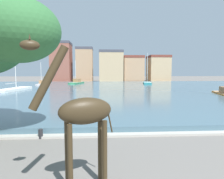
{
  "coord_description": "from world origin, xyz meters",
  "views": [
    {
      "loc": [
        -2.19,
        -1.39,
        3.55
      ],
      "look_at": [
        -1.32,
        13.38,
        2.2
      ],
      "focal_mm": 31.4,
      "sensor_mm": 36.0,
      "label": 1
    }
  ],
  "objects_px": {
    "sailboat_green": "(76,83)",
    "mooring_bollard": "(41,134)",
    "sailboat_white": "(17,90)",
    "giraffe_statue": "(81,114)",
    "sailboat_grey": "(41,85)",
    "sailboat_teal": "(147,84)"
  },
  "relations": [
    {
      "from": "sailboat_grey",
      "to": "mooring_bollard",
      "type": "xyz_separation_m",
      "value": [
        10.79,
        -36.84,
        -0.25
      ]
    },
    {
      "from": "sailboat_grey",
      "to": "mooring_bollard",
      "type": "height_order",
      "value": "sailboat_grey"
    },
    {
      "from": "sailboat_green",
      "to": "sailboat_teal",
      "type": "height_order",
      "value": "sailboat_teal"
    },
    {
      "from": "mooring_bollard",
      "to": "giraffe_statue",
      "type": "bearing_deg",
      "value": -60.63
    },
    {
      "from": "sailboat_white",
      "to": "sailboat_teal",
      "type": "distance_m",
      "value": 30.99
    },
    {
      "from": "sailboat_white",
      "to": "sailboat_green",
      "type": "distance_m",
      "value": 18.9
    },
    {
      "from": "giraffe_statue",
      "to": "sailboat_grey",
      "type": "distance_m",
      "value": 43.67
    },
    {
      "from": "sailboat_grey",
      "to": "sailboat_teal",
      "type": "xyz_separation_m",
      "value": [
        26.16,
        3.18,
        -0.04
      ]
    },
    {
      "from": "giraffe_statue",
      "to": "mooring_bollard",
      "type": "height_order",
      "value": "giraffe_statue"
    },
    {
      "from": "mooring_bollard",
      "to": "sailboat_white",
      "type": "bearing_deg",
      "value": 114.89
    },
    {
      "from": "giraffe_statue",
      "to": "sailboat_grey",
      "type": "xyz_separation_m",
      "value": [
        -13.42,
        41.52,
        -1.81
      ]
    },
    {
      "from": "sailboat_teal",
      "to": "sailboat_green",
      "type": "bearing_deg",
      "value": 176.75
    },
    {
      "from": "sailboat_grey",
      "to": "sailboat_green",
      "type": "bearing_deg",
      "value": 29.22
    },
    {
      "from": "sailboat_green",
      "to": "sailboat_grey",
      "type": "relative_size",
      "value": 0.94
    },
    {
      "from": "giraffe_statue",
      "to": "mooring_bollard",
      "type": "relative_size",
      "value": 9.04
    },
    {
      "from": "sailboat_green",
      "to": "sailboat_teal",
      "type": "xyz_separation_m",
      "value": [
        18.6,
        -1.06,
        -0.11
      ]
    },
    {
      "from": "sailboat_green",
      "to": "mooring_bollard",
      "type": "bearing_deg",
      "value": -85.51
    },
    {
      "from": "sailboat_teal",
      "to": "sailboat_grey",
      "type": "bearing_deg",
      "value": -173.08
    },
    {
      "from": "mooring_bollard",
      "to": "sailboat_grey",
      "type": "bearing_deg",
      "value": 106.32
    },
    {
      "from": "sailboat_grey",
      "to": "mooring_bollard",
      "type": "relative_size",
      "value": 15.68
    },
    {
      "from": "sailboat_grey",
      "to": "sailboat_teal",
      "type": "relative_size",
      "value": 0.94
    },
    {
      "from": "sailboat_white",
      "to": "mooring_bollard",
      "type": "bearing_deg",
      "value": -65.11
    }
  ]
}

